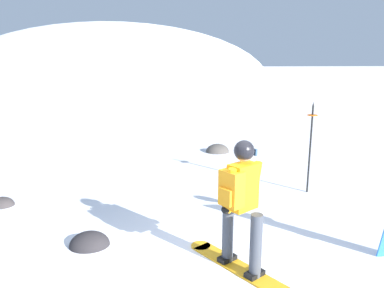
# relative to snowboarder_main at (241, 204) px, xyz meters

# --- Properties ---
(ground_plane) EXTENTS (300.00, 300.00, 0.00)m
(ground_plane) POSITION_rel_snowboarder_main_xyz_m (-0.41, -0.02, -0.92)
(ground_plane) COLOR white
(ridge_peak_main) EXTENTS (33.25, 29.92, 12.91)m
(ridge_peak_main) POSITION_rel_snowboarder_main_xyz_m (-4.39, 37.05, -0.92)
(ridge_peak_main) COLOR white
(ridge_peak_main) RESTS_ON ground
(snowboarder_main) EXTENTS (1.13, 1.59, 1.71)m
(snowboarder_main) POSITION_rel_snowboarder_main_xyz_m (0.00, 0.00, 0.00)
(snowboarder_main) COLOR orange
(snowboarder_main) RESTS_ON ground
(piste_marker_near) EXTENTS (0.20, 0.20, 1.85)m
(piste_marker_near) POSITION_rel_snowboarder_main_xyz_m (2.11, 2.68, 0.14)
(piste_marker_near) COLOR black
(piste_marker_near) RESTS_ON ground
(rock_dark) EXTENTS (0.69, 0.58, 0.48)m
(rock_dark) POSITION_rel_snowboarder_main_xyz_m (0.92, 6.24, -0.92)
(rock_dark) COLOR #4C4742
(rock_dark) RESTS_ON ground
(rock_mid) EXTENTS (0.46, 0.39, 0.32)m
(rock_mid) POSITION_rel_snowboarder_main_xyz_m (-3.86, 2.67, -0.92)
(rock_mid) COLOR #383333
(rock_mid) RESTS_ON ground
(rock_small) EXTENTS (0.58, 0.50, 0.41)m
(rock_small) POSITION_rel_snowboarder_main_xyz_m (-2.01, 0.91, -0.92)
(rock_small) COLOR #282628
(rock_small) RESTS_ON ground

